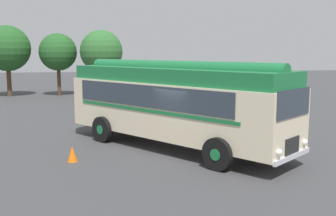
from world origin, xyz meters
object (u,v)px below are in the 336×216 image
at_px(vintage_bus, 174,101).
at_px(traffic_cone, 72,154).
at_px(car_near_left, 131,94).
at_px(box_van, 215,86).
at_px(car_mid_left, 176,95).

relative_size(vintage_bus, traffic_cone, 17.02).
xyz_separation_m(vintage_bus, car_near_left, (-1.08, 12.55, -1.05)).
bearing_deg(vintage_bus, box_van, 67.95).
xyz_separation_m(car_mid_left, traffic_cone, (-5.84, -13.05, -0.57)).
bearing_deg(vintage_bus, car_near_left, 94.90).
height_order(vintage_bus, traffic_cone, vintage_bus).
distance_m(car_near_left, box_van, 6.04).
bearing_deg(car_mid_left, vintage_bus, -99.79).
distance_m(vintage_bus, box_van, 13.14).
relative_size(vintage_bus, car_mid_left, 2.16).
distance_m(vintage_bus, car_near_left, 12.64).
relative_size(car_near_left, car_mid_left, 1.00).
bearing_deg(car_near_left, car_mid_left, -17.47).
bearing_deg(traffic_cone, box_van, 57.26).
bearing_deg(traffic_cone, car_near_left, 78.85).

